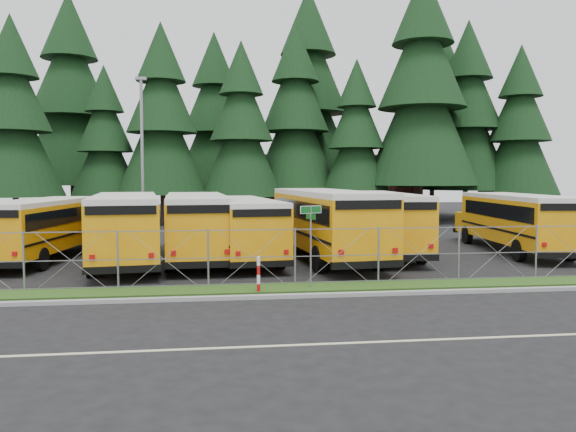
# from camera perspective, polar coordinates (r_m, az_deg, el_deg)

# --- Properties ---
(ground) EXTENTS (120.00, 120.00, 0.00)m
(ground) POSITION_cam_1_polar(r_m,az_deg,el_deg) (20.89, 3.06, -6.40)
(ground) COLOR black
(ground) RESTS_ON ground
(curb) EXTENTS (50.00, 0.25, 0.12)m
(curb) POSITION_cam_1_polar(r_m,az_deg,el_deg) (17.90, 4.88, -7.98)
(curb) COLOR gray
(curb) RESTS_ON ground
(grass_verge) EXTENTS (50.00, 1.40, 0.06)m
(grass_verge) POSITION_cam_1_polar(r_m,az_deg,el_deg) (19.24, 3.99, -7.22)
(grass_verge) COLOR #1F4413
(grass_verge) RESTS_ON ground
(road_lane_line) EXTENTS (50.00, 0.12, 0.01)m
(road_lane_line) POSITION_cam_1_polar(r_m,az_deg,el_deg) (13.31, 9.47, -12.49)
(road_lane_line) COLOR beige
(road_lane_line) RESTS_ON ground
(chainlink_fence) EXTENTS (44.00, 0.10, 2.00)m
(chainlink_fence) POSITION_cam_1_polar(r_m,az_deg,el_deg) (19.76, 3.60, -4.07)
(chainlink_fence) COLOR gray
(chainlink_fence) RESTS_ON ground
(brick_building) EXTENTS (22.00, 10.00, 6.00)m
(brick_building) POSITION_cam_1_polar(r_m,az_deg,el_deg) (60.99, 1.81, 3.27)
(brick_building) COLOR brown
(brick_building) RESTS_ON ground
(bus_1) EXTENTS (3.70, 10.74, 2.76)m
(bus_1) POSITION_cam_1_polar(r_m,az_deg,el_deg) (27.70, -23.45, -1.28)
(bus_1) COLOR orange
(bus_1) RESTS_ON ground
(bus_2) EXTENTS (4.11, 11.68, 3.00)m
(bus_2) POSITION_cam_1_polar(r_m,az_deg,el_deg) (25.41, -16.14, -1.29)
(bus_2) COLOR orange
(bus_2) RESTS_ON ground
(bus_3) EXTENTS (3.36, 11.45, 2.97)m
(bus_3) POSITION_cam_1_polar(r_m,az_deg,el_deg) (25.87, -9.31, -1.12)
(bus_3) COLOR orange
(bus_3) RESTS_ON ground
(bus_4) EXTENTS (3.67, 10.84, 2.78)m
(bus_4) POSITION_cam_1_polar(r_m,az_deg,el_deg) (25.61, -4.74, -1.34)
(bus_4) COLOR orange
(bus_4) RESTS_ON ground
(bus_5) EXTENTS (4.01, 12.29, 3.16)m
(bus_5) POSITION_cam_1_polar(r_m,az_deg,el_deg) (25.65, 3.69, -0.90)
(bus_5) COLOR orange
(bus_5) RESTS_ON ground
(bus_6) EXTENTS (3.46, 11.58, 3.00)m
(bus_6) POSITION_cam_1_polar(r_m,az_deg,el_deg) (27.74, 9.08, -0.75)
(bus_6) COLOR orange
(bus_6) RESTS_ON ground
(bus_east) EXTENTS (3.77, 11.26, 2.90)m
(bus_east) POSITION_cam_1_polar(r_m,az_deg,el_deg) (30.28, 22.03, -0.69)
(bus_east) COLOR orange
(bus_east) RESTS_ON ground
(street_sign) EXTENTS (0.77, 0.51, 2.81)m
(street_sign) POSITION_cam_1_polar(r_m,az_deg,el_deg) (18.77, 2.33, -1.31)
(street_sign) COLOR gray
(street_sign) RESTS_ON ground
(striped_bollard) EXTENTS (0.11, 0.11, 1.20)m
(striped_bollard) POSITION_cam_1_polar(r_m,az_deg,el_deg) (18.30, -3.02, -5.98)
(striped_bollard) COLOR #B20C0C
(striped_bollard) RESTS_ON ground
(light_standard) EXTENTS (0.70, 0.35, 10.14)m
(light_standard) POSITION_cam_1_polar(r_m,az_deg,el_deg) (37.63, -14.59, 6.51)
(light_standard) COLOR gray
(light_standard) RESTS_ON ground
(conifer_1) EXTENTS (7.11, 7.11, 15.72)m
(conifer_1) POSITION_cam_1_polar(r_m,az_deg,el_deg) (46.62, -26.15, 8.63)
(conifer_1) COLOR black
(conifer_1) RESTS_ON ground
(conifer_2) EXTENTS (5.81, 5.81, 12.85)m
(conifer_2) POSITION_cam_1_polar(r_m,az_deg,el_deg) (48.49, -18.08, 6.94)
(conifer_2) COLOR black
(conifer_2) RESTS_ON ground
(conifer_3) EXTENTS (7.30, 7.30, 16.15)m
(conifer_3) POSITION_cam_1_polar(r_m,az_deg,el_deg) (46.83, -12.69, 9.18)
(conifer_3) COLOR black
(conifer_3) RESTS_ON ground
(conifer_4) EXTENTS (6.71, 6.71, 14.84)m
(conifer_4) POSITION_cam_1_polar(r_m,az_deg,el_deg) (46.49, -4.75, 8.49)
(conifer_4) COLOR black
(conifer_4) RESTS_ON ground
(conifer_5) EXTENTS (7.74, 7.74, 17.12)m
(conifer_5) POSITION_cam_1_polar(r_m,az_deg,el_deg) (49.88, 0.74, 9.51)
(conifer_5) COLOR black
(conifer_5) RESTS_ON ground
(conifer_6) EXTENTS (6.14, 6.14, 13.59)m
(conifer_6) POSITION_cam_1_polar(r_m,az_deg,el_deg) (47.65, 6.95, 7.61)
(conifer_6) COLOR black
(conifer_6) RESTS_ON ground
(conifer_7) EXTENTS (9.43, 9.43, 20.86)m
(conifer_7) POSITION_cam_1_polar(r_m,az_deg,el_deg) (48.83, 13.45, 11.73)
(conifer_7) COLOR black
(conifer_7) RESTS_ON ground
(conifer_8) EXTENTS (7.99, 7.99, 17.68)m
(conifer_8) POSITION_cam_1_polar(r_m,az_deg,el_deg) (53.33, 17.72, 9.27)
(conifer_8) COLOR black
(conifer_8) RESTS_ON ground
(conifer_9) EXTENTS (6.82, 6.82, 15.08)m
(conifer_9) POSITION_cam_1_polar(r_m,az_deg,el_deg) (52.78, 22.45, 7.80)
(conifer_9) COLOR black
(conifer_9) RESTS_ON ground
(conifer_10) EXTENTS (9.28, 9.28, 20.52)m
(conifer_10) POSITION_cam_1_polar(r_m,az_deg,el_deg) (55.78, -21.20, 10.41)
(conifer_10) COLOR black
(conifer_10) RESTS_ON ground
(conifer_11) EXTENTS (8.03, 8.03, 17.75)m
(conifer_11) POSITION_cam_1_polar(r_m,az_deg,el_deg) (55.70, -7.45, 9.23)
(conifer_11) COLOR black
(conifer_11) RESTS_ON ground
(conifer_12) EXTENTS (9.80, 9.80, 21.68)m
(conifer_12) POSITION_cam_1_polar(r_m,az_deg,el_deg) (54.48, 2.05, 11.45)
(conifer_12) COLOR black
(conifer_12) RESTS_ON ground
(conifer_13) EXTENTS (8.85, 8.85, 19.57)m
(conifer_13) POSITION_cam_1_polar(r_m,az_deg,el_deg) (55.66, 14.55, 10.08)
(conifer_13) COLOR black
(conifer_13) RESTS_ON ground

